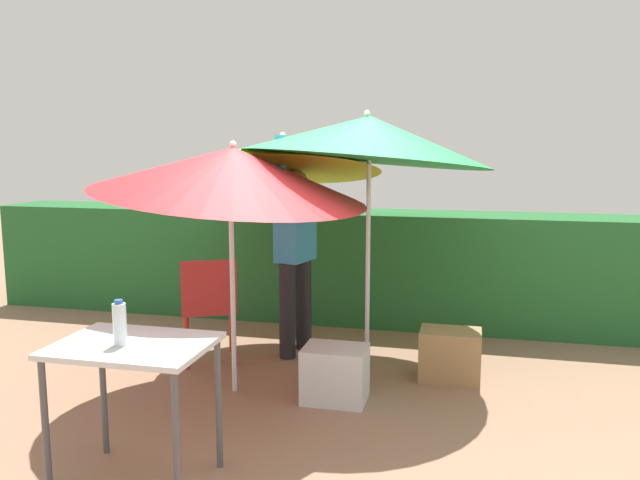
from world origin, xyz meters
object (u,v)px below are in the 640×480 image
Objects in this scene: person_vendor at (295,247)px; chair_plastic at (209,303)px; umbrella_orange at (368,138)px; folding_table at (134,361)px; cooler_box at (335,374)px; crate_cardboard at (450,355)px; umbrella_rainbow at (286,154)px; umbrella_yellow at (232,172)px; bottle_water at (120,324)px.

person_vendor is 2.11× the size of chair_plastic.
umbrella_orange is 2.71× the size of folding_table.
folding_table is (-0.24, -2.27, -0.25)m from person_vendor.
cooler_box is at bearing -59.47° from person_vendor.
umbrella_orange is at bearing 165.51° from crate_cardboard.
umbrella_rainbow is 1.02m from umbrella_yellow.
cooler_box is (-0.09, -0.78, -1.66)m from umbrella_orange.
person_vendor is 2.35× the size of folding_table.
cooler_box is (0.76, -0.02, -1.42)m from umbrella_yellow.
crate_cardboard is (1.96, 0.08, -0.31)m from chair_plastic.
folding_table is 0.22m from bottle_water.
cooler_box is at bearing -142.07° from crate_cardboard.
crate_cardboard is (0.78, 0.61, 0.00)m from cooler_box.
person_vendor reaches higher than chair_plastic.
person_vendor is 4.22× the size of cooler_box.
chair_plastic is 1.91m from folding_table.
cooler_box is 1.63m from folding_table.
umbrella_rainbow reaches higher than bottle_water.
umbrella_yellow is 1.16m from person_vendor.
umbrella_yellow is at bearing -95.65° from umbrella_rainbow.
umbrella_rainbow is 0.80m from umbrella_orange.
umbrella_yellow is 2.48× the size of folding_table.
umbrella_rainbow is 1.41m from chair_plastic.
person_vendor is 7.83× the size of bottle_water.
umbrella_rainbow is 2.13m from crate_cardboard.
umbrella_yellow reaches higher than person_vendor.
umbrella_orange is 2.57m from folding_table.
chair_plastic is at bearing 129.63° from umbrella_yellow.
umbrella_yellow is at bearing 86.62° from bottle_water.
umbrella_orange is 1.15× the size of person_vendor.
person_vendor is at bearing 33.20° from chair_plastic.
umbrella_orange is 9.02× the size of bottle_water.
bottle_water is (-0.28, -2.32, -0.04)m from person_vendor.
crate_cardboard is at bearing 21.00° from umbrella_yellow.
bottle_water is at bearing -129.63° from folding_table.
umbrella_yellow is 1.61m from cooler_box.
bottle_water is at bearing -93.38° from umbrella_yellow.
umbrella_rainbow is 1.08× the size of person_vendor.
folding_table reaches higher than cooler_box.
chair_plastic is (-1.27, -0.26, -1.34)m from umbrella_orange.
bottle_water reaches higher than cooler_box.
chair_plastic is 3.71× the size of bottle_water.
folding_table is at bearing -78.38° from chair_plastic.
umbrella_yellow is at bearing -50.37° from chair_plastic.
person_vendor reaches higher than cooler_box.
umbrella_rainbow reaches higher than umbrella_yellow.
umbrella_orange is 1.86m from chair_plastic.
umbrella_rainbow is 4.40× the size of crate_cardboard.
person_vendor is at bearing 166.52° from umbrella_orange.
umbrella_yellow is at bearing -137.79° from umbrella_orange.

